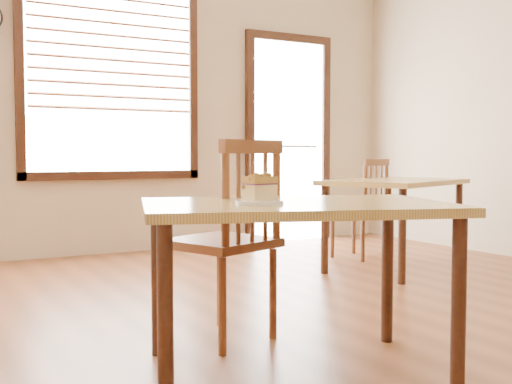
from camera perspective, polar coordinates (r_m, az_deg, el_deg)
window_right at (r=6.38m, az=-12.71°, el=10.94°), size 1.76×0.10×1.96m
entry_door at (r=7.17m, az=2.91°, el=5.23°), size 1.08×0.06×2.29m
cafe_table_main at (r=2.79m, az=3.49°, el=-2.74°), size 1.51×1.23×0.75m
cafe_chair_main at (r=3.27m, az=-2.55°, el=-4.22°), size 0.60×0.60×1.04m
cafe_table_second at (r=5.46m, az=12.22°, el=0.08°), size 1.44×1.21×0.75m
cafe_chair_second at (r=6.00m, az=9.41°, el=-1.38°), size 0.52×0.52×0.93m
plate at (r=2.67m, az=0.31°, el=-0.92°), size 0.20×0.20×0.02m
cake_slice at (r=2.67m, az=0.30°, el=0.46°), size 0.14×0.11×0.12m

